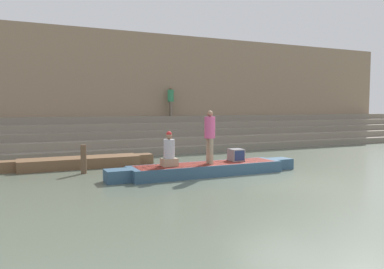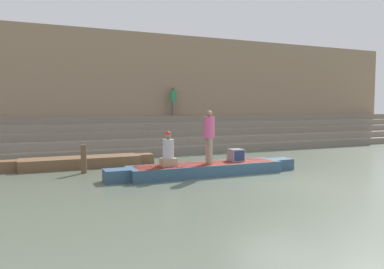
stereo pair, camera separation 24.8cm
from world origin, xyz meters
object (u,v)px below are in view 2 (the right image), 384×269
at_px(moored_boat_shore, 81,162).
at_px(mooring_post, 84,159).
at_px(person_rowing, 168,152).
at_px(person_standing, 209,133).
at_px(person_on_steps, 173,99).
at_px(tv_set, 236,155).
at_px(rowboat_main, 206,169).

bearing_deg(moored_boat_shore, mooring_post, -91.06).
height_order(person_rowing, mooring_post, person_rowing).
bearing_deg(person_standing, person_on_steps, 82.94).
bearing_deg(person_on_steps, tv_set, -107.73).
height_order(moored_boat_shore, person_on_steps, person_on_steps).
xyz_separation_m(person_rowing, person_on_steps, (3.49, 8.82, 1.92)).
bearing_deg(mooring_post, person_standing, -28.14).
distance_m(person_standing, mooring_post, 4.42).
bearing_deg(person_on_steps, mooring_post, -142.22).
relative_size(person_standing, tv_set, 3.68).
relative_size(rowboat_main, person_on_steps, 4.06).
bearing_deg(person_rowing, moored_boat_shore, 124.27).
bearing_deg(tv_set, person_on_steps, 81.95).
bearing_deg(mooring_post, tv_set, -20.20).
xyz_separation_m(rowboat_main, moored_boat_shore, (-3.67, 3.33, 0.00)).
bearing_deg(mooring_post, rowboat_main, -27.46).
relative_size(rowboat_main, moored_boat_shore, 1.22).
bearing_deg(person_standing, person_rowing, -178.36).
height_order(rowboat_main, person_on_steps, person_on_steps).
bearing_deg(person_standing, rowboat_main, 131.56).
bearing_deg(rowboat_main, tv_set, 5.20).
bearing_deg(tv_set, mooring_post, 157.80).
relative_size(rowboat_main, person_standing, 3.83).
bearing_deg(person_standing, mooring_post, 157.92).
relative_size(rowboat_main, mooring_post, 6.87).
distance_m(rowboat_main, person_on_steps, 9.45).
bearing_deg(rowboat_main, person_standing, -54.87).
height_order(rowboat_main, tv_set, tv_set).
bearing_deg(person_rowing, rowboat_main, -1.54).
bearing_deg(rowboat_main, mooring_post, 152.17).
bearing_deg(tv_set, person_rowing, -179.75).
relative_size(rowboat_main, person_rowing, 6.08).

